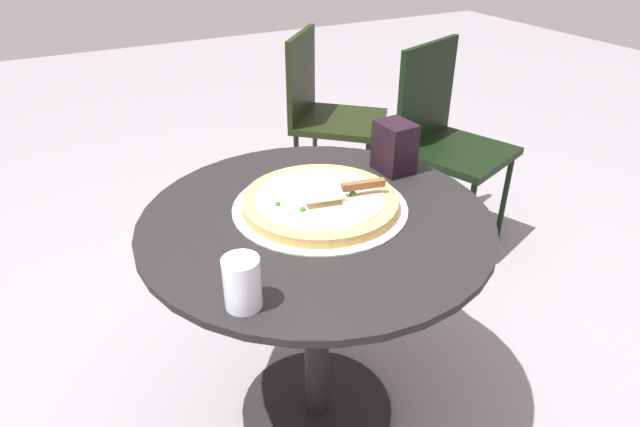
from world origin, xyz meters
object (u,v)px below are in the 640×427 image
object	(u,v)px
patio_chair_far	(445,133)
drinking_cup	(242,283)
napkin_dispenser	(395,147)
pizza_server	(344,189)
patio_table	(316,277)
pizza_on_tray	(320,202)
patio_chair_corner	(325,108)

from	to	relation	value
patio_chair_far	drinking_cup	bearing A→B (deg)	35.33
napkin_dispenser	pizza_server	bearing A→B (deg)	114.46
patio_chair_far	pizza_server	bearing A→B (deg)	36.05
patio_table	pizza_server	size ratio (longest dim) A/B	3.93
patio_table	patio_chair_far	xyz separation A→B (m)	(-0.94, -0.63, -0.00)
drinking_cup	pizza_on_tray	bearing A→B (deg)	-139.08
pizza_on_tray	drinking_cup	bearing A→B (deg)	40.92
pizza_server	patio_chair_corner	xyz separation A→B (m)	(-0.58, -1.16, -0.25)
pizza_on_tray	patio_chair_corner	size ratio (longest dim) A/B	0.52
pizza_on_tray	napkin_dispenser	distance (m)	0.30
napkin_dispenser	patio_table	bearing A→B (deg)	108.97
patio_table	patio_chair_corner	distance (m)	1.34
pizza_server	patio_chair_corner	world-z (taller)	patio_chair_corner
patio_table	patio_chair_far	world-z (taller)	patio_chair_far
pizza_server	drinking_cup	xyz separation A→B (m)	(0.35, 0.23, -0.00)
drinking_cup	patio_chair_corner	xyz separation A→B (m)	(-0.93, -1.40, -0.25)
napkin_dispenser	patio_chair_far	distance (m)	0.85
drinking_cup	napkin_dispenser	world-z (taller)	napkin_dispenser
patio_chair_corner	napkin_dispenser	bearing A→B (deg)	71.41
patio_chair_corner	pizza_server	bearing A→B (deg)	63.49
pizza_server	patio_chair_far	distance (m)	1.09
drinking_cup	patio_chair_corner	size ratio (longest dim) A/B	0.12
drinking_cup	patio_chair_far	size ratio (longest dim) A/B	0.12
pizza_server	patio_chair_far	bearing A→B (deg)	-143.95
pizza_on_tray	patio_chair_far	xyz separation A→B (m)	(-0.91, -0.60, -0.20)
patio_table	pizza_server	bearing A→B (deg)	-176.77
patio_chair_far	patio_chair_corner	world-z (taller)	patio_chair_far
patio_chair_far	patio_chair_corner	size ratio (longest dim) A/B	1.03
drinking_cup	patio_chair_far	bearing A→B (deg)	-144.67
pizza_on_tray	pizza_server	bearing A→B (deg)	149.93
napkin_dispenser	patio_chair_far	bearing A→B (deg)	-53.92
patio_chair_corner	pizza_on_tray	bearing A→B (deg)	60.98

